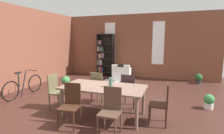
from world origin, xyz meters
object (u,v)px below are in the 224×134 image
(dining_table, at_px, (103,89))
(potted_plant_corner, at_px, (199,78))
(dining_chair_near_left, at_px, (71,104))
(dining_chair_head_right, at_px, (162,102))
(armchair_white, at_px, (122,74))
(potted_plant_by_shelf, at_px, (66,81))
(bookshelf_tall, at_px, (104,55))
(dining_chair_head_left, at_px, (56,90))
(dining_chair_far_right, at_px, (129,89))
(bicycle_second, at_px, (24,86))
(dining_chair_near_right, at_px, (111,109))
(potted_plant_window, at_px, (209,101))
(vase_on_table, at_px, (111,82))
(dining_chair_far_left, at_px, (98,87))

(dining_table, distance_m, potted_plant_corner, 5.09)
(dining_chair_near_left, relative_size, dining_chair_head_right, 1.00)
(armchair_white, distance_m, potted_plant_by_shelf, 2.64)
(bookshelf_tall, bearing_deg, dining_chair_head_left, -84.62)
(dining_chair_far_right, bearing_deg, dining_table, -121.61)
(bicycle_second, xyz_separation_m, potted_plant_by_shelf, (0.75, 1.35, -0.07))
(dining_chair_head_right, xyz_separation_m, potted_plant_corner, (1.25, 4.33, -0.28))
(dining_chair_near_right, bearing_deg, potted_plant_corner, 66.67)
(dining_chair_head_left, xyz_separation_m, potted_plant_window, (3.96, 1.36, -0.30))
(potted_plant_window, bearing_deg, bicycle_second, -172.03)
(dining_table, relative_size, potted_plant_by_shelf, 4.47)
(dining_chair_head_right, relative_size, potted_plant_window, 2.32)
(dining_table, relative_size, vase_on_table, 9.04)
(dining_chair_near_left, distance_m, potted_plant_window, 3.70)
(dining_chair_near_left, distance_m, bookshelf_tall, 5.55)
(dining_chair_head_right, distance_m, armchair_white, 4.41)
(vase_on_table, xyz_separation_m, dining_chair_near_left, (-0.66, -0.74, -0.35))
(dining_chair_near_right, bearing_deg, dining_chair_far_left, 121.96)
(dining_chair_near_right, bearing_deg, dining_chair_head_right, 38.55)
(dining_chair_head_right, height_order, armchair_white, dining_chair_head_right)
(dining_chair_head_left, xyz_separation_m, dining_chair_head_right, (2.79, 0.00, 0.00))
(dining_table, bearing_deg, potted_plant_by_shelf, 141.47)
(potted_plant_corner, distance_m, potted_plant_window, 2.97)
(dining_chair_near_left, xyz_separation_m, potted_plant_window, (3.03, 2.10, -0.30))
(bicycle_second, height_order, potted_plant_by_shelf, bicycle_second)
(vase_on_table, bearing_deg, dining_chair_far_left, 131.52)
(bookshelf_tall, relative_size, potted_plant_window, 5.29)
(dining_chair_far_right, distance_m, armchair_white, 3.36)
(dining_chair_far_right, xyz_separation_m, potted_plant_by_shelf, (-2.85, 1.16, -0.25))
(dining_chair_head_left, xyz_separation_m, dining_chair_near_right, (1.85, -0.74, 0.00))
(dining_chair_head_right, distance_m, bicycle_second, 4.58)
(dining_chair_head_right, distance_m, bookshelf_tall, 5.65)
(vase_on_table, bearing_deg, armchair_white, 102.41)
(dining_chair_head_left, xyz_separation_m, dining_chair_far_left, (0.93, 0.74, 0.00))
(dining_table, distance_m, dining_chair_near_right, 0.89)
(dining_chair_far_right, xyz_separation_m, dining_chair_far_left, (-0.92, 0.00, 0.00))
(dining_table, height_order, potted_plant_window, dining_table)
(dining_chair_far_right, bearing_deg, dining_chair_near_left, -121.89)
(dining_chair_near_left, distance_m, dining_chair_head_right, 2.00)
(dining_chair_head_right, bearing_deg, potted_plant_corner, 73.85)
(dining_chair_head_right, bearing_deg, dining_chair_near_left, -158.17)
(dining_chair_head_left, bearing_deg, dining_chair_near_left, -38.76)
(dining_chair_head_right, bearing_deg, dining_chair_far_right, 141.79)
(dining_chair_head_left, xyz_separation_m, potted_plant_by_shelf, (-1.00, 1.90, -0.25))
(dining_table, bearing_deg, bicycle_second, 169.91)
(dining_chair_near_right, xyz_separation_m, potted_plant_by_shelf, (-2.85, 2.65, -0.25))
(dining_chair_far_right, distance_m, dining_chair_head_left, 1.99)
(dining_chair_head_left, distance_m, dining_chair_far_left, 1.19)
(bicycle_second, relative_size, potted_plant_by_shelf, 3.69)
(potted_plant_by_shelf, bearing_deg, dining_chair_far_left, -31.14)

